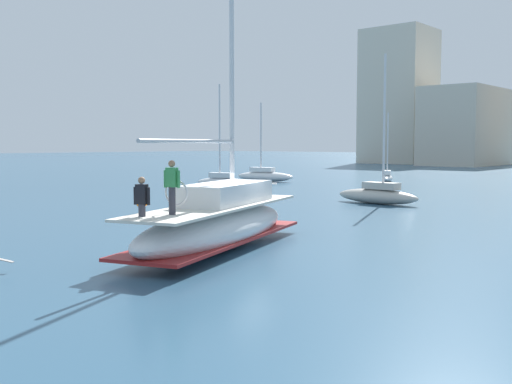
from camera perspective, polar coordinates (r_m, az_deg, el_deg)
ground_plane at (r=21.29m, az=-2.23°, el=-4.93°), size 400.00×400.00×0.00m
main_sailboat at (r=20.17m, az=-3.62°, el=-2.86°), size 5.21×9.88×12.96m
moored_sloop_near at (r=48.71m, az=-3.10°, el=1.10°), size 4.97×2.41×8.28m
moored_catamaran at (r=57.12m, az=12.33°, el=1.43°), size 2.56×4.04×6.37m
moored_cutter_left at (r=55.95m, az=0.82°, el=1.59°), size 5.89×2.52×7.30m
moored_cutter_right at (r=35.96m, az=11.46°, el=-0.16°), size 5.49×1.70×8.66m
mooring_buoy at (r=27.70m, az=-5.59°, el=-2.37°), size 0.56×0.56×0.88m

